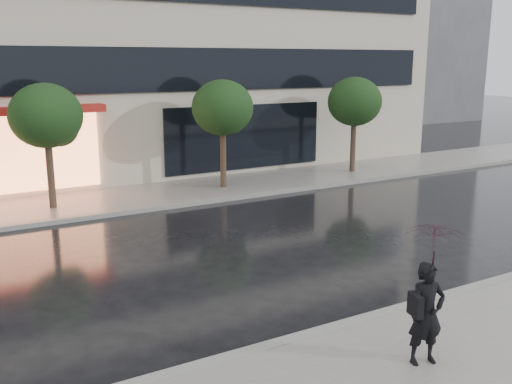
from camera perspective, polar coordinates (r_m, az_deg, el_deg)
ground at (r=11.27m, az=6.29°, el=-11.37°), size 120.00×120.00×0.00m
sidewalk_far at (r=20.00m, az=-11.28°, el=-0.45°), size 60.00×3.50×0.12m
curb_near at (r=10.53m, az=9.59°, el=-12.89°), size 60.00×0.25×0.14m
curb_far at (r=18.40m, az=-9.51°, el=-1.53°), size 60.00×0.25×0.14m
bg_building_right at (r=48.55m, az=12.09°, el=16.75°), size 12.00×12.00×16.00m
tree_mid_west at (r=18.62m, az=-20.09°, el=6.96°), size 2.20×2.20×3.99m
tree_mid_east at (r=20.52m, az=-3.25°, el=8.22°), size 2.20×2.20×3.99m
tree_far_east at (r=23.82m, az=9.89°, el=8.72°), size 2.20×2.20×3.99m
pedestrian_with_umbrella at (r=8.93m, az=17.09°, el=-8.08°), size 0.99×1.01×2.19m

